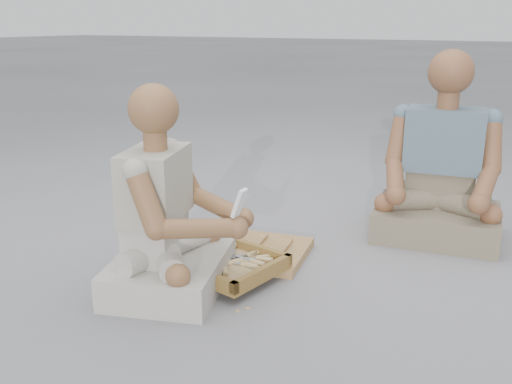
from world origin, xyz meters
The scene contains 29 objects.
ground centered at (0.00, 0.00, 0.00)m, with size 60.00×60.00×0.00m, color gray.
carved_panel centered at (-0.14, 0.18, 0.02)m, with size 0.59×0.39×0.04m, color olive.
tool_tray centered at (-0.09, -0.06, 0.06)m, with size 0.50×0.44×0.06m.
chisel_0 centered at (-0.06, -0.06, 0.06)m, with size 0.13×0.19×0.02m.
chisel_1 centered at (-0.14, -0.18, 0.07)m, with size 0.09×0.21×0.02m.
chisel_2 centered at (0.03, 0.04, 0.07)m, with size 0.17×0.16×0.02m.
chisel_3 centered at (0.07, -0.06, 0.06)m, with size 0.22×0.02×0.02m.
chisel_4 centered at (-0.02, -0.02, 0.06)m, with size 0.20×0.12×0.02m.
chisel_5 centered at (0.03, 0.02, 0.07)m, with size 0.22×0.08×0.02m.
chisel_6 centered at (0.00, 0.08, 0.07)m, with size 0.15×0.19×0.02m.
chisel_7 centered at (-0.13, 0.06, 0.08)m, with size 0.07×0.22×0.02m.
chisel_8 centered at (0.00, -0.05, 0.06)m, with size 0.22×0.04×0.02m.
chisel_9 centered at (-0.04, -0.13, 0.07)m, with size 0.14×0.19×0.02m.
chisel_10 centered at (0.03, -0.02, 0.07)m, with size 0.22×0.06×0.02m.
chisel_11 centered at (-0.03, 0.04, 0.06)m, with size 0.10×0.21×0.02m.
wood_chip_0 centered at (-0.23, 0.11, 0.00)m, with size 0.02×0.01×0.00m, color tan.
wood_chip_1 centered at (-0.12, -0.10, 0.00)m, with size 0.02×0.01×0.00m, color tan.
wood_chip_2 centered at (0.11, -0.29, 0.00)m, with size 0.02×0.01×0.00m, color tan.
wood_chip_3 centered at (-0.26, -0.10, 0.00)m, with size 0.02×0.01×0.00m, color tan.
wood_chip_4 centered at (-0.24, -0.03, 0.00)m, with size 0.02×0.01×0.00m, color tan.
wood_chip_5 centered at (-0.04, 0.13, 0.00)m, with size 0.02×0.01×0.00m, color tan.
wood_chip_6 centered at (-0.11, 0.01, 0.00)m, with size 0.02×0.01×0.00m, color tan.
wood_chip_7 centered at (-0.31, 0.06, 0.00)m, with size 0.02×0.01×0.00m, color tan.
wood_chip_8 centered at (-0.32, -0.23, 0.00)m, with size 0.02×0.01×0.00m, color tan.
wood_chip_9 centered at (0.13, -0.26, 0.00)m, with size 0.02×0.01×0.00m, color tan.
wood_chip_10 centered at (-0.16, -0.09, 0.00)m, with size 0.02×0.01×0.00m, color tan.
craftsman centered at (-0.22, -0.25, 0.27)m, with size 0.59×0.60×0.79m.
companion centered at (0.59, 0.82, 0.29)m, with size 0.61×0.52×0.88m.
mobile_phone centered at (0.08, -0.22, 0.39)m, with size 0.05×0.04×0.11m.
Camera 1 is at (1.03, -1.89, 1.00)m, focal length 40.00 mm.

